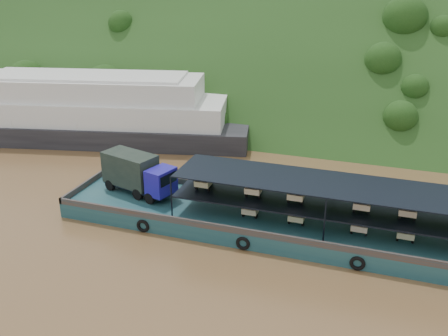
% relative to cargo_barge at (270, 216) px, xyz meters
% --- Properties ---
extents(ground, '(160.00, 160.00, 0.00)m').
position_rel_cargo_barge_xyz_m(ground, '(-2.88, 0.41, -1.13)').
color(ground, brown).
rests_on(ground, ground).
extents(hillside, '(140.00, 39.60, 39.60)m').
position_rel_cargo_barge_xyz_m(hillside, '(-2.88, 36.41, -1.13)').
color(hillside, '#1B3613').
rests_on(hillside, ground).
extents(cargo_barge, '(35.00, 7.18, 4.54)m').
position_rel_cargo_barge_xyz_m(cargo_barge, '(0.00, 0.00, 0.00)').
color(cargo_barge, '#143C48').
rests_on(cargo_barge, ground).
extents(passenger_ferry, '(38.58, 17.49, 7.58)m').
position_rel_cargo_barge_xyz_m(passenger_ferry, '(-25.48, 14.94, 2.16)').
color(passenger_ferry, black).
rests_on(passenger_ferry, ground).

